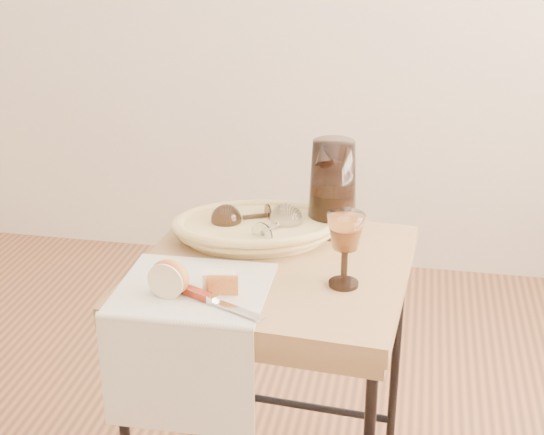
% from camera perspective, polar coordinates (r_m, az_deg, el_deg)
% --- Properties ---
extents(side_table, '(0.64, 0.64, 0.76)m').
position_cam_1_polar(side_table, '(1.95, 0.12, -13.46)').
color(side_table, brown).
rests_on(side_table, floor).
extents(tea_towel, '(0.32, 0.29, 0.01)m').
position_cam_1_polar(tea_towel, '(1.64, -5.86, -5.26)').
color(tea_towel, white).
rests_on(tea_towel, side_table).
extents(bread_basket, '(0.41, 0.33, 0.05)m').
position_cam_1_polar(bread_basket, '(1.86, -1.20, -0.92)').
color(bread_basket, '#A07D48').
rests_on(bread_basket, side_table).
extents(goblet_lying_a, '(0.14, 0.12, 0.07)m').
position_cam_1_polar(goblet_lying_a, '(1.87, -2.05, -0.00)').
color(goblet_lying_a, '#412E1E').
rests_on(goblet_lying_a, bread_basket).
extents(goblet_lying_b, '(0.12, 0.15, 0.08)m').
position_cam_1_polar(goblet_lying_b, '(1.82, 0.30, -0.58)').
color(goblet_lying_b, white).
rests_on(goblet_lying_b, bread_basket).
extents(pitcher, '(0.24, 0.29, 0.27)m').
position_cam_1_polar(pitcher, '(1.87, 4.51, 2.23)').
color(pitcher, black).
rests_on(pitcher, side_table).
extents(wine_goblet, '(0.10, 0.10, 0.17)m').
position_cam_1_polar(wine_goblet, '(1.62, 5.41, -2.41)').
color(wine_goblet, white).
rests_on(wine_goblet, side_table).
extents(apple_half, '(0.09, 0.06, 0.08)m').
position_cam_1_polar(apple_half, '(1.60, -7.56, -4.39)').
color(apple_half, red).
rests_on(apple_half, tea_towel).
extents(apple_wedge, '(0.07, 0.04, 0.04)m').
position_cam_1_polar(apple_wedge, '(1.61, -3.97, -4.73)').
color(apple_wedge, beige).
rests_on(apple_wedge, tea_towel).
extents(table_knife, '(0.20, 0.11, 0.02)m').
position_cam_1_polar(table_knife, '(1.57, -4.18, -6.13)').
color(table_knife, silver).
rests_on(table_knife, tea_towel).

